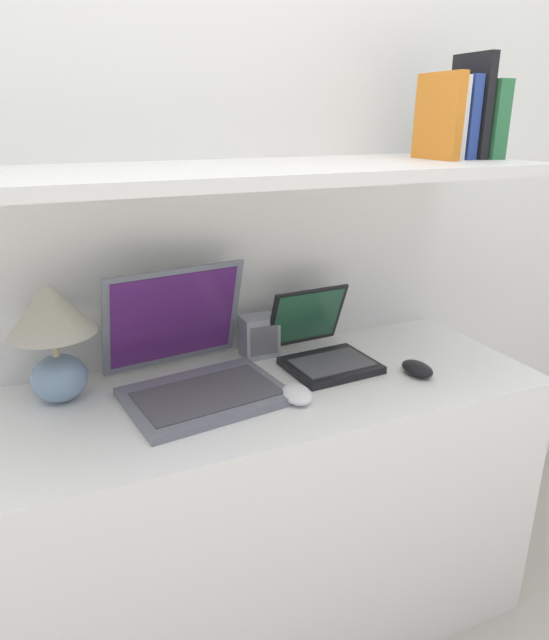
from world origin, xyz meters
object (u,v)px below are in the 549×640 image
Objects in this scene: laptop_small at (322,348)px; second_mouse at (417,369)px; book_orange at (438,117)px; book_blue at (460,118)px; book_black at (470,107)px; book_white at (448,118)px; laptop_large at (194,367)px; table_lamp at (52,329)px; computer_mouse at (297,394)px; book_green at (481,120)px; router_box at (259,336)px.

second_mouse is (0.19, -0.16, -0.03)m from laptop_small.
book_blue is at bearing 0.00° from book_orange.
book_black reaches higher than book_white.
book_white reaches higher than laptop_large.
book_white reaches higher than second_mouse.
table_lamp is 0.58m from computer_mouse.
book_black is at bearing 180.00° from book_green.
router_box is at bearing 163.77° from book_orange.
laptop_small is 2.58× the size of computer_mouse.
book_black is at bearing 35.22° from second_mouse.
laptop_small is at bearing 178.05° from book_blue.
book_orange is (0.98, -0.07, 0.46)m from table_lamp.
second_mouse is 0.68m from book_green.
router_box is 0.45× the size of book_black.
second_mouse is (0.35, 0.01, -0.00)m from computer_mouse.
book_orange reaches higher than second_mouse.
book_black reaches higher than table_lamp.
second_mouse is 0.40× the size of book_black.
laptop_large is at bearing -179.52° from book_blue.
second_mouse is 0.66m from book_blue.
computer_mouse is (-0.16, -0.17, -0.03)m from laptop_small.
laptop_small is at bearing 177.85° from book_white.
book_blue is at bearing -3.88° from table_lamp.
laptop_large is 3.78× the size of computer_mouse.
laptop_large reaches higher than second_mouse.
book_orange is (0.67, 0.01, 0.57)m from laptop_large.
laptop_large is 1.47× the size of laptop_small.
book_black reaches higher than laptop_small.
table_lamp reaches higher than laptop_small.
book_blue reaches higher than book_white.
book_orange reaches higher than laptop_large.
laptop_large is 0.98m from book_black.
book_green is (1.12, -0.07, 0.45)m from table_lamp.
laptop_large reaches higher than laptop_small.
book_blue is at bearing -1.95° from laptop_small.
book_white is (0.50, 0.16, 0.61)m from computer_mouse.
book_orange is at bearing -2.38° from laptop_small.
laptop_small is at bearing 47.20° from computer_mouse.
laptop_small is at bearing 3.00° from laptop_large.
book_green is at bearing 0.00° from book_blue.
second_mouse is at bearing -134.34° from book_white.
laptop_small is 0.25m from second_mouse.
book_blue is (-0.07, 0.00, 0.01)m from book_green.
table_lamp is 2.79× the size of second_mouse.
computer_mouse is 1.05× the size of second_mouse.
table_lamp is 1.48× the size of book_green.
computer_mouse and second_mouse have the same top height.
book_green is 0.14m from book_orange.
book_black is (0.41, -0.01, 0.62)m from laptop_small.
book_white is 0.03m from book_orange.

